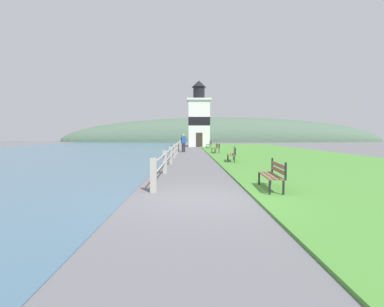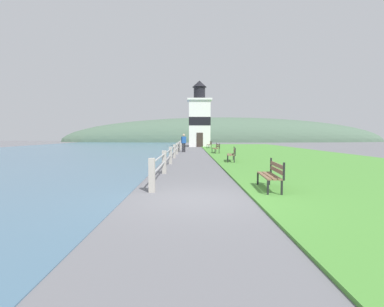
{
  "view_description": "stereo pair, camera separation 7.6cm",
  "coord_description": "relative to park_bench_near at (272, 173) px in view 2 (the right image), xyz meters",
  "views": [
    {
      "loc": [
        -0.29,
        -7.7,
        1.68
      ],
      "look_at": [
        -0.04,
        14.53,
        0.3
      ],
      "focal_mm": 28.0,
      "sensor_mm": 36.0,
      "label": 1
    },
    {
      "loc": [
        -0.22,
        -7.7,
        1.68
      ],
      "look_at": [
        -0.04,
        14.53,
        0.3
      ],
      "focal_mm": 28.0,
      "sensor_mm": 36.0,
      "label": 2
    }
  ],
  "objects": [
    {
      "name": "ground_plane",
      "position": [
        -2.23,
        -1.12,
        -0.54
      ],
      "size": [
        160.0,
        160.0,
        0.0
      ],
      "primitive_type": "plane",
      "color": "slate"
    },
    {
      "name": "grass_verge",
      "position": [
        5.19,
        17.06,
        -0.51
      ],
      "size": [
        12.0,
        54.54,
        0.06
      ],
      "color": "#4C8E38",
      "rests_on": "ground_plane"
    },
    {
      "name": "water_strip",
      "position": [
        -16.15,
        17.06,
        -0.53
      ],
      "size": [
        24.0,
        87.27,
        0.01
      ],
      "color": "#476B84",
      "rests_on": "ground_plane"
    },
    {
      "name": "seawall_railing",
      "position": [
        -3.55,
        14.83,
        0.04
      ],
      "size": [
        0.18,
        30.09,
        1.0
      ],
      "color": "#A8A399",
      "rests_on": "ground_plane"
    },
    {
      "name": "park_bench_near",
      "position": [
        0.0,
        0.0,
        0.0
      ],
      "size": [
        0.57,
        1.73,
        0.94
      ],
      "rotation": [
        0.0,
        0.0,
        3.08
      ],
      "color": "brown",
      "rests_on": "ground_plane"
    },
    {
      "name": "park_bench_midway",
      "position": [
        0.18,
        9.53,
        0.0
      ],
      "size": [
        0.67,
        1.87,
        0.94
      ],
      "rotation": [
        0.0,
        0.0,
        3.03
      ],
      "color": "brown",
      "rests_on": "ground_plane"
    },
    {
      "name": "park_bench_far",
      "position": [
        -0.01,
        18.25,
        0.0
      ],
      "size": [
        0.59,
        1.89,
        0.94
      ],
      "rotation": [
        0.0,
        0.0,
        3.21
      ],
      "color": "brown",
      "rests_on": "ground_plane"
    },
    {
      "name": "park_bench_by_lighthouse",
      "position": [
        0.07,
        28.53,
        -0.0
      ],
      "size": [
        0.55,
        1.67,
        0.94
      ],
      "rotation": [
        0.0,
        0.0,
        3.19
      ],
      "color": "brown",
      "rests_on": "ground_plane"
    },
    {
      "name": "lighthouse",
      "position": [
        -1.04,
        34.46,
        3.43
      ],
      "size": [
        3.45,
        3.45,
        9.45
      ],
      "color": "white",
      "rests_on": "ground_plane"
    },
    {
      "name": "person_strolling",
      "position": [
        -3.03,
        20.53,
        0.43
      ],
      "size": [
        0.5,
        0.41,
        1.79
      ],
      "rotation": [
        0.0,
        0.0,
        2.06
      ],
      "color": "#28282D",
      "rests_on": "ground_plane"
    },
    {
      "name": "distant_hillside",
      "position": [
        5.77,
        65.24,
        -0.54
      ],
      "size": [
        80.0,
        16.0,
        12.0
      ],
      "color": "#4C6651",
      "rests_on": "ground_plane"
    }
  ]
}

